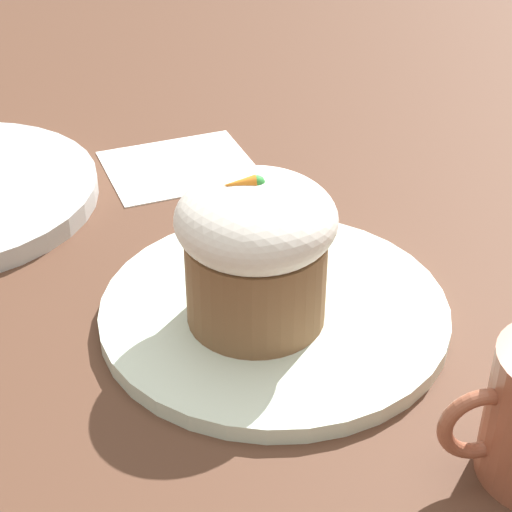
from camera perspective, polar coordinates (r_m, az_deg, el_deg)
ground_plane at (r=0.59m, az=1.21°, el=-4.17°), size 4.00×4.00×0.00m
dessert_plate at (r=0.59m, az=1.22°, el=-3.71°), size 0.24×0.24×0.01m
carrot_cake at (r=0.54m, az=-0.00°, el=0.53°), size 0.10×0.10×0.11m
spoon at (r=0.60m, az=0.99°, el=-1.87°), size 0.07×0.13×0.01m
paper_napkin at (r=0.78m, az=-5.13°, el=6.02°), size 0.15×0.14×0.00m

